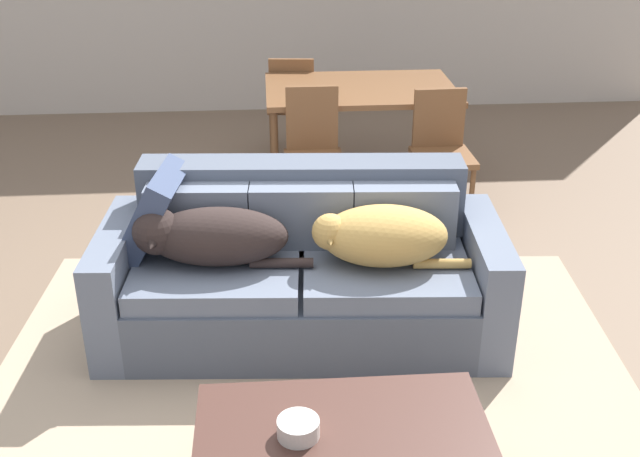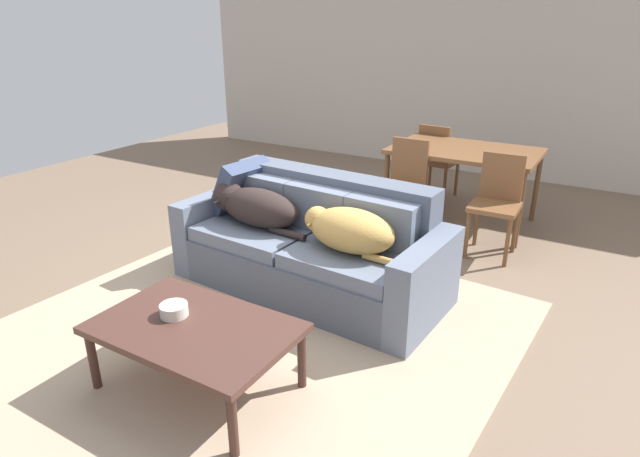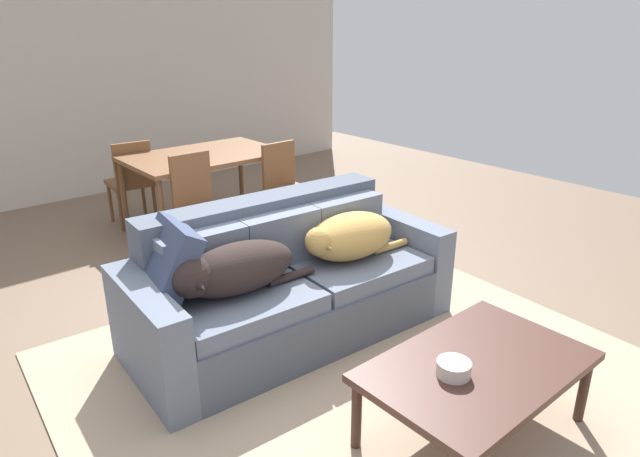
% 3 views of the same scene
% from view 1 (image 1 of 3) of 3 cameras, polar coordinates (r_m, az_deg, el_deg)
% --- Properties ---
extents(ground_plane, '(10.00, 10.00, 0.00)m').
position_cam_1_polar(ground_plane, '(4.28, -3.02, -7.31)').
color(ground_plane, '#78614D').
extents(area_rug, '(3.36, 3.51, 0.01)m').
position_cam_1_polar(area_rug, '(3.58, -0.55, -14.96)').
color(area_rug, tan).
rests_on(area_rug, ground).
extents(couch, '(2.13, 1.01, 0.86)m').
position_cam_1_polar(couch, '(4.12, -1.34, -3.20)').
color(couch, '#505968').
rests_on(couch, ground).
extents(dog_on_left_cushion, '(0.90, 0.38, 0.31)m').
position_cam_1_polar(dog_on_left_cushion, '(3.91, -8.28, -0.55)').
color(dog_on_left_cushion, '#2F2421').
rests_on(dog_on_left_cushion, couch).
extents(dog_on_right_cushion, '(0.79, 0.43, 0.30)m').
position_cam_1_polar(dog_on_right_cushion, '(3.88, 4.45, -0.52)').
color(dog_on_right_cushion, tan).
rests_on(dog_on_right_cushion, couch).
extents(throw_pillow_by_left_arm, '(0.39, 0.50, 0.47)m').
position_cam_1_polar(throw_pillow_by_left_arm, '(4.10, -12.18, 1.28)').
color(throw_pillow_by_left_arm, '#374360').
rests_on(throw_pillow_by_left_arm, couch).
extents(coffee_table, '(1.10, 0.71, 0.42)m').
position_cam_1_polar(coffee_table, '(2.97, 1.77, -15.71)').
color(coffee_table, '#492C25').
rests_on(coffee_table, ground).
extents(bowl_on_coffee_table, '(0.16, 0.16, 0.07)m').
position_cam_1_polar(bowl_on_coffee_table, '(2.93, -1.61, -14.46)').
color(bowl_on_coffee_table, silver).
rests_on(bowl_on_coffee_table, coffee_table).
extents(dining_table, '(1.40, 0.92, 0.76)m').
position_cam_1_polar(dining_table, '(5.87, 2.98, 9.73)').
color(dining_table, brown).
rests_on(dining_table, ground).
extents(dining_chair_near_left, '(0.40, 0.40, 0.91)m').
position_cam_1_polar(dining_chair_near_left, '(5.35, -0.51, 5.94)').
color(dining_chair_near_left, brown).
rests_on(dining_chair_near_left, ground).
extents(dining_chair_near_right, '(0.41, 0.41, 0.89)m').
position_cam_1_polar(dining_chair_near_right, '(5.43, 8.90, 5.90)').
color(dining_chair_near_right, brown).
rests_on(dining_chair_near_right, ground).
extents(dining_chair_far_left, '(0.43, 0.43, 0.86)m').
position_cam_1_polar(dining_chair_far_left, '(6.47, -2.04, 9.32)').
color(dining_chair_far_left, brown).
rests_on(dining_chair_far_left, ground).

